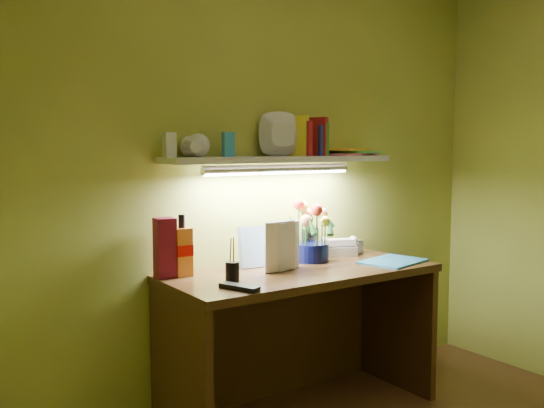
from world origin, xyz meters
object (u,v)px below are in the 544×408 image
Objects in this scene: flower_bouquet at (311,230)px; whisky_bottle at (182,245)px; desk at (301,342)px; telephone at (339,246)px; desk_clock at (356,247)px.

flower_bouquet reaches higher than whisky_bottle.
desk is at bearing -19.01° from whisky_bottle.
telephone is 2.36× the size of desk_clock.
desk is 0.59m from flower_bouquet.
desk is 4.74× the size of whisky_bottle.
flower_bouquet is 0.74m from whisky_bottle.
whisky_bottle is at bearing -179.23° from desk_clock.
flower_bouquet is (0.18, 0.15, 0.55)m from desk.
desk is 0.79m from whisky_bottle.
whisky_bottle is (-1.10, 0.00, 0.11)m from desk_clock.
desk_clock is (0.36, 0.04, -0.13)m from flower_bouquet.
desk is 0.63m from telephone.
flower_bouquet is at bearing -146.84° from telephone.
flower_bouquet reaches higher than desk.
flower_bouquet is at bearing -172.68° from desk_clock.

